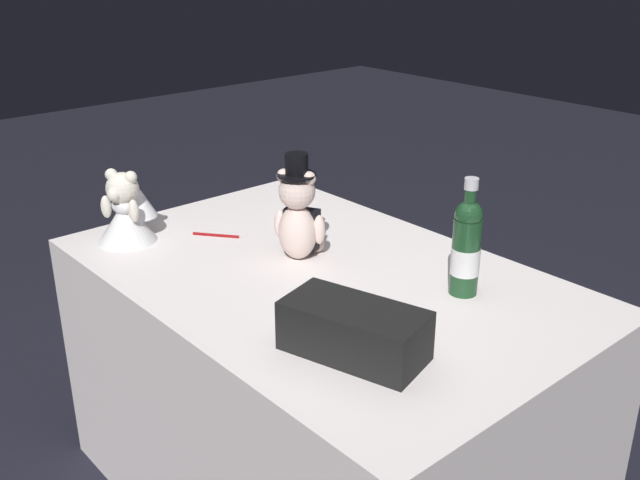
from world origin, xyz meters
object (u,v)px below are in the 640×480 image
teddy_bear_groom (299,216)px  champagne_bottle (466,246)px  gift_case_black (354,331)px  signing_pen (217,235)px  teddy_bear_bride (127,209)px

teddy_bear_groom → champagne_bottle: (0.46, 0.18, 0.00)m
champagne_bottle → gift_case_black: size_ratio=0.90×
champagne_bottle → signing_pen: (-0.75, -0.27, -0.13)m
teddy_bear_groom → champagne_bottle: bearing=20.6°
teddy_bear_groom → champagne_bottle: size_ratio=0.99×
signing_pen → teddy_bear_groom: bearing=18.0°
teddy_bear_groom → signing_pen: teddy_bear_groom is taller
champagne_bottle → signing_pen: bearing=-160.4°
teddy_bear_groom → gift_case_black: size_ratio=0.90×
teddy_bear_bride → gift_case_black: size_ratio=0.66×
teddy_bear_groom → signing_pen: (-0.29, -0.09, -0.12)m
teddy_bear_groom → signing_pen: size_ratio=2.42×
signing_pen → champagne_bottle: bearing=19.6°
champagne_bottle → signing_pen: champagne_bottle is taller
teddy_bear_groom → teddy_bear_bride: 0.54m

